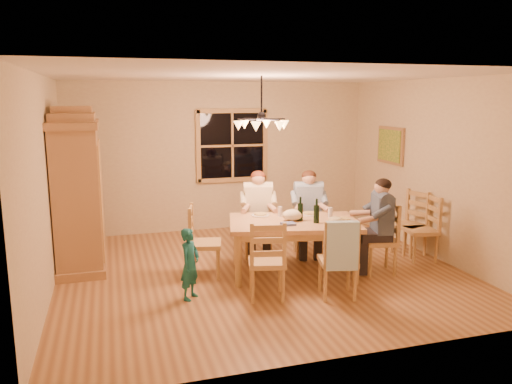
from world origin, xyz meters
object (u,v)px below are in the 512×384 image
object	(u,v)px
chandelier	(261,123)
wine_bottle_a	(300,209)
armoire	(79,195)
chair_near_right	(337,273)
chair_far_left	(258,237)
wine_bottle_b	(317,211)
dining_table	(294,228)
chair_spare_front	(420,240)
child	(190,264)
chair_near_left	(267,274)
chair_end_left	(206,254)
adult_slate_man	(381,214)
chair_end_right	(379,251)
adult_plaid_man	(309,202)
chair_far_right	(308,236)
chair_spare_back	(408,235)
adult_woman	(258,203)

from	to	relation	value
chandelier	wine_bottle_a	world-z (taller)	chandelier
armoire	chair_near_right	distance (m)	3.78
chair_far_left	wine_bottle_b	bearing A→B (deg)	127.06
dining_table	chair_spare_front	xyz separation A→B (m)	(2.06, 0.04, -0.35)
armoire	wine_bottle_b	xyz separation A→B (m)	(3.07, -1.39, -0.13)
chair_far_left	child	distance (m)	1.86
chair_far_left	wine_bottle_a	world-z (taller)	wine_bottle_a
chair_far_left	chair_spare_front	bearing A→B (deg)	172.54
chair_near_left	chair_end_left	world-z (taller)	same
adult_slate_man	chair_end_right	bearing A→B (deg)	103.12
chandelier	chair_end_right	xyz separation A→B (m)	(1.57, -0.50, -1.77)
wine_bottle_b	child	distance (m)	1.84
chair_end_left	child	xyz separation A→B (m)	(-0.33, -0.73, 0.14)
armoire	adult_plaid_man	distance (m)	3.37
chair_near_right	wine_bottle_a	distance (m)	1.10
adult_slate_man	armoire	bearing A→B (deg)	82.94
chandelier	chair_near_right	bearing A→B (deg)	-60.64
child	chair_far_right	bearing A→B (deg)	-21.01
chair_spare_front	wine_bottle_b	bearing A→B (deg)	106.16
chair_spare_back	wine_bottle_b	bearing A→B (deg)	87.48
child	adult_woman	bearing A→B (deg)	-4.39
armoire	chair_end_left	size ratio (longest dim) A/B	2.32
chair_end_right	chair_spare_back	world-z (taller)	same
dining_table	chair_near_left	world-z (taller)	chair_near_left
chair_near_right	child	distance (m)	1.80
wine_bottle_b	chair_spare_front	distance (m)	1.92
chair_end_left	wine_bottle_b	world-z (taller)	wine_bottle_b
chandelier	wine_bottle_b	world-z (taller)	chandelier
armoire	chair_spare_back	distance (m)	5.00
chair_spare_front	adult_slate_man	bearing A→B (deg)	118.34
chair_end_right	adult_slate_man	size ratio (longest dim) A/B	1.13
chair_near_right	chair_spare_back	xyz separation A→B (m)	(1.82, 1.24, 0.00)
chandelier	adult_woman	distance (m)	1.42
chair_far_right	wine_bottle_b	xyz separation A→B (m)	(-0.27, -0.92, 0.62)
chair_far_right	wine_bottle_b	bearing A→B (deg)	86.92
chair_far_left	adult_plaid_man	bearing A→B (deg)	-180.00
armoire	chair_near_left	distance (m)	3.00
chair_end_right	chair_spare_back	bearing A→B (deg)	-41.70
chair_far_right	wine_bottle_b	world-z (taller)	wine_bottle_b
dining_table	wine_bottle_b	distance (m)	0.41
chandelier	adult_slate_man	world-z (taller)	chandelier
chair_end_right	wine_bottle_a	size ratio (longest dim) A/B	3.00
chair_far_right	adult_slate_man	world-z (taller)	adult_slate_man
armoire	wine_bottle_b	bearing A→B (deg)	-24.38
chair_spare_front	wine_bottle_a	bearing A→B (deg)	100.17
chair_far_left	adult_plaid_man	distance (m)	0.94
dining_table	chair_near_right	bearing A→B (deg)	-75.22
adult_woman	child	world-z (taller)	adult_woman
wine_bottle_a	adult_woman	bearing A→B (deg)	109.80
armoire	chair_near_left	bearing A→B (deg)	-40.65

